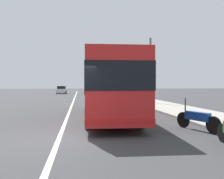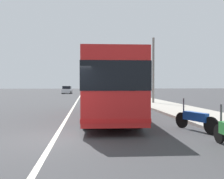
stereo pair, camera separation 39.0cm
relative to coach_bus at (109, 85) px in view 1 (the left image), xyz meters
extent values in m
plane|color=#38383A|center=(-5.31, 2.37, -1.83)|extent=(220.00, 220.00, 0.00)
cube|color=#9E998E|center=(4.69, -5.35, -1.76)|extent=(110.00, 3.60, 0.14)
cube|color=silver|center=(4.69, 2.37, -1.83)|extent=(110.00, 0.16, 0.01)
cube|color=red|center=(0.00, 0.00, -0.04)|extent=(11.16, 2.96, 2.90)
cube|color=black|center=(0.00, 0.00, 0.34)|extent=(11.20, 3.01, 1.05)
cube|color=red|center=(0.00, 0.00, -1.23)|extent=(11.19, 3.00, 0.16)
cylinder|color=black|center=(3.59, 0.95, -1.33)|extent=(1.01, 0.35, 1.00)
cylinder|color=black|center=(3.48, -1.29, -1.33)|extent=(1.01, 0.35, 1.00)
cylinder|color=black|center=(-3.48, 1.29, -1.33)|extent=(1.01, 0.35, 1.00)
cylinder|color=black|center=(-3.59, -0.95, -1.33)|extent=(1.01, 0.35, 1.00)
cylinder|color=black|center=(-6.51, -2.91, -1.53)|extent=(0.60, 0.12, 0.60)
cylinder|color=black|center=(-3.81, -2.80, -1.50)|extent=(0.66, 0.31, 0.67)
cylinder|color=black|center=(-5.27, -3.33, -1.50)|extent=(0.66, 0.31, 0.67)
cube|color=#1947A5|center=(-4.54, -3.07, -1.25)|extent=(1.18, 0.63, 0.34)
cylinder|color=#4C4C51|center=(-3.92, -2.84, -0.90)|extent=(0.06, 0.06, 0.70)
cube|color=silver|center=(37.46, 5.44, -1.24)|extent=(4.09, 1.98, 0.82)
cube|color=black|center=(37.48, 5.43, -0.54)|extent=(2.07, 1.74, 0.60)
cylinder|color=black|center=(36.10, 4.69, -1.51)|extent=(0.65, 0.25, 0.64)
cylinder|color=black|center=(36.18, 6.31, -1.51)|extent=(0.65, 0.25, 0.64)
cylinder|color=black|center=(38.74, 4.56, -1.51)|extent=(0.65, 0.25, 0.64)
cylinder|color=black|center=(38.82, 6.18, -1.51)|extent=(0.65, 0.25, 0.64)
cube|color=black|center=(33.58, -0.24, -1.29)|extent=(4.73, 2.11, 0.72)
cube|color=black|center=(33.63, -0.24, -0.65)|extent=(2.22, 1.79, 0.56)
cylinder|color=black|center=(35.15, 0.47, -1.51)|extent=(0.65, 0.26, 0.64)
cylinder|color=black|center=(35.04, -1.16, -1.51)|extent=(0.65, 0.26, 0.64)
cylinder|color=black|center=(32.12, 0.68, -1.51)|extent=(0.65, 0.26, 0.64)
cylinder|color=black|center=(32.00, -0.94, -1.51)|extent=(0.65, 0.26, 0.64)
cylinder|color=slate|center=(8.65, -5.12, 1.36)|extent=(0.21, 0.21, 6.38)
camera|label=1|loc=(-13.54, 1.65, 0.02)|focal=38.01mm
camera|label=2|loc=(-13.59, 1.27, 0.02)|focal=38.01mm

